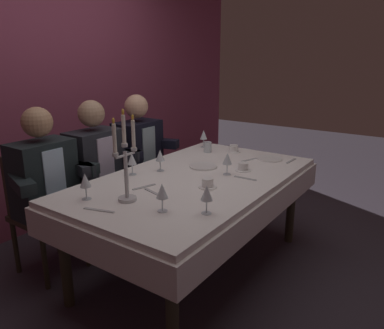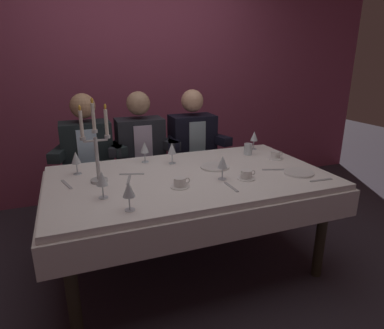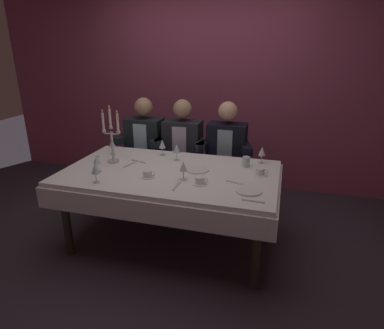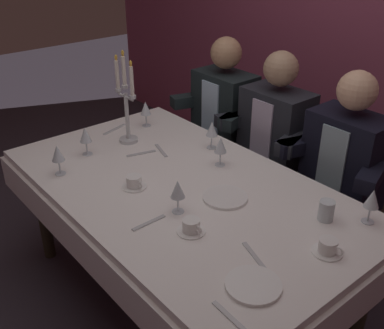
{
  "view_description": "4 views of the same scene",
  "coord_description": "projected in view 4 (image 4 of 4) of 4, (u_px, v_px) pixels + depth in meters",
  "views": [
    {
      "loc": [
        -2.08,
        -1.42,
        1.58
      ],
      "look_at": [
        0.08,
        0.08,
        0.8
      ],
      "focal_mm": 34.82,
      "sensor_mm": 36.0,
      "label": 1
    },
    {
      "loc": [
        -0.75,
        -2.04,
        1.52
      ],
      "look_at": [
        0.03,
        0.02,
        0.81
      ],
      "focal_mm": 30.91,
      "sensor_mm": 36.0,
      "label": 2
    },
    {
      "loc": [
        0.94,
        -2.6,
        1.8
      ],
      "look_at": [
        0.19,
        0.05,
        0.8
      ],
      "focal_mm": 30.83,
      "sensor_mm": 36.0,
      "label": 3
    },
    {
      "loc": [
        1.56,
        -1.23,
        1.92
      ],
      "look_at": [
        0.05,
        0.03,
        0.87
      ],
      "focal_mm": 43.15,
      "sensor_mm": 36.0,
      "label": 4
    }
  ],
  "objects": [
    {
      "name": "candelabra",
      "position": [
        126.0,
        107.0,
        2.65
      ],
      "size": [
        0.19,
        0.11,
        0.55
      ],
      "color": "silver",
      "rests_on": "dining_table"
    },
    {
      "name": "seated_diner_1",
      "position": [
        276.0,
        130.0,
        2.91
      ],
      "size": [
        0.63,
        0.48,
        1.24
      ],
      "color": "#312C1E",
      "rests_on": "ground_plane"
    },
    {
      "name": "wine_glass_0",
      "position": [
        372.0,
        200.0,
        1.97
      ],
      "size": [
        0.07,
        0.07,
        0.16
      ],
      "color": "silver",
      "rests_on": "dining_table"
    },
    {
      "name": "knife_5",
      "position": [
        114.0,
        129.0,
        2.91
      ],
      "size": [
        0.07,
        0.19,
        0.01
      ],
      "primitive_type": "cube",
      "rotation": [
        0.0,
        0.0,
        1.86
      ],
      "color": "#B7B7BC",
      "rests_on": "dining_table"
    },
    {
      "name": "coffee_cup_0",
      "position": [
        328.0,
        247.0,
        1.83
      ],
      "size": [
        0.13,
        0.12,
        0.06
      ],
      "color": "white",
      "rests_on": "dining_table"
    },
    {
      "name": "wine_glass_2",
      "position": [
        212.0,
        130.0,
        2.62
      ],
      "size": [
        0.07,
        0.07,
        0.16
      ],
      "color": "silver",
      "rests_on": "dining_table"
    },
    {
      "name": "fork_1",
      "position": [
        254.0,
        255.0,
        1.82
      ],
      "size": [
        0.17,
        0.07,
        0.01
      ],
      "primitive_type": "cube",
      "rotation": [
        0.0,
        0.0,
        -0.33
      ],
      "color": "#B7B7BC",
      "rests_on": "dining_table"
    },
    {
      "name": "ground_plane",
      "position": [
        183.0,
        296.0,
        2.65
      ],
      "size": [
        12.0,
        12.0,
        0.0
      ],
      "primitive_type": "plane",
      "color": "#322B34"
    },
    {
      "name": "dining_table",
      "position": [
        182.0,
        205.0,
        2.36
      ],
      "size": [
        1.94,
        1.14,
        0.74
      ],
      "color": "white",
      "rests_on": "ground_plane"
    },
    {
      "name": "spoon_0",
      "position": [
        230.0,
        317.0,
        1.54
      ],
      "size": [
        0.17,
        0.03,
        0.01
      ],
      "primitive_type": "cube",
      "rotation": [
        0.0,
        0.0,
        -0.05
      ],
      "color": "#B7B7BC",
      "rests_on": "dining_table"
    },
    {
      "name": "wine_glass_3",
      "position": [
        220.0,
        146.0,
        2.44
      ],
      "size": [
        0.07,
        0.07,
        0.16
      ],
      "color": "silver",
      "rests_on": "dining_table"
    },
    {
      "name": "seated_diner_0",
      "position": [
        225.0,
        109.0,
        3.23
      ],
      "size": [
        0.63,
        0.48,
        1.24
      ],
      "color": "#312C1E",
      "rests_on": "ground_plane"
    },
    {
      "name": "fork_3",
      "position": [
        141.0,
        153.0,
        2.61
      ],
      "size": [
        0.06,
        0.17,
        0.01
      ],
      "primitive_type": "cube",
      "rotation": [
        0.0,
        0.0,
        1.3
      ],
      "color": "#B7B7BC",
      "rests_on": "dining_table"
    },
    {
      "name": "wine_glass_4",
      "position": [
        146.0,
        109.0,
        2.91
      ],
      "size": [
        0.07,
        0.07,
        0.16
      ],
      "color": "silver",
      "rests_on": "dining_table"
    },
    {
      "name": "fork_2",
      "position": [
        161.0,
        150.0,
        2.64
      ],
      "size": [
        0.17,
        0.07,
        0.01
      ],
      "primitive_type": "cube",
      "rotation": [
        0.0,
        0.0,
        -0.29
      ],
      "color": "#B7B7BC",
      "rests_on": "dining_table"
    },
    {
      "name": "wine_glass_5",
      "position": [
        58.0,
        154.0,
        2.35
      ],
      "size": [
        0.07,
        0.07,
        0.16
      ],
      "color": "silver",
      "rests_on": "dining_table"
    },
    {
      "name": "dinner_plate_0",
      "position": [
        225.0,
        197.0,
        2.19
      ],
      "size": [
        0.22,
        0.22,
        0.01
      ],
      "primitive_type": "cylinder",
      "color": "white",
      "rests_on": "dining_table"
    },
    {
      "name": "seated_diner_2",
      "position": [
        346.0,
        159.0,
        2.56
      ],
      "size": [
        0.63,
        0.48,
        1.24
      ],
      "color": "#312C1E",
      "rests_on": "ground_plane"
    },
    {
      "name": "fork_4",
      "position": [
        149.0,
        223.0,
        2.01
      ],
      "size": [
        0.02,
        0.17,
        0.01
      ],
      "primitive_type": "cube",
      "rotation": [
        0.0,
        0.0,
        1.58
      ],
      "color": "#B7B7BC",
      "rests_on": "dining_table"
    },
    {
      "name": "water_tumbler_0",
      "position": [
        326.0,
        211.0,
        2.02
      ],
      "size": [
        0.07,
        0.07,
        0.09
      ],
      "primitive_type": "cylinder",
      "color": "silver",
      "rests_on": "dining_table"
    },
    {
      "name": "coffee_cup_1",
      "position": [
        191.0,
        227.0,
        1.95
      ],
      "size": [
        0.13,
        0.12,
        0.06
      ],
      "color": "white",
      "rests_on": "dining_table"
    },
    {
      "name": "dinner_plate_1",
      "position": [
        253.0,
        285.0,
        1.66
      ],
      "size": [
        0.21,
        0.21,
        0.01
      ],
      "primitive_type": "cylinder",
      "color": "white",
      "rests_on": "dining_table"
    },
    {
      "name": "coffee_cup_2",
      "position": [
        134.0,
        182.0,
        2.27
      ],
      "size": [
        0.13,
        0.12,
        0.06
      ],
      "color": "white",
      "rests_on": "dining_table"
    },
    {
      "name": "back_wall",
      "position": [
        383.0,
        19.0,
        2.95
      ],
      "size": [
        6.0,
        0.12,
        2.7
      ],
      "primitive_type": "cube",
      "color": "#913D58",
      "rests_on": "ground_plane"
    },
    {
      "name": "wine_glass_6",
      "position": [
        178.0,
        190.0,
        2.04
      ],
      "size": [
        0.07,
        0.07,
        0.16
      ],
      "color": "silver",
      "rests_on": "dining_table"
    },
    {
      "name": "wine_glass_1",
      "position": [
        85.0,
        135.0,
        2.55
      ],
      "size": [
        0.07,
        0.07,
        0.16
      ],
      "color": "silver",
      "rests_on": "dining_table"
    }
  ]
}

